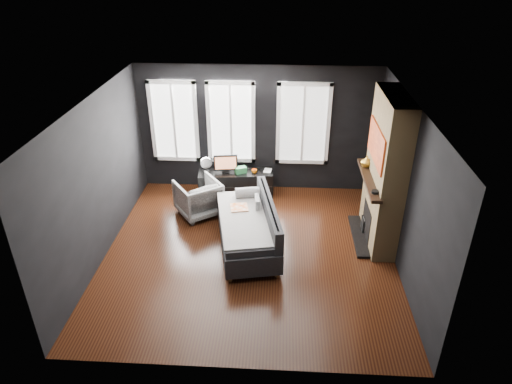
# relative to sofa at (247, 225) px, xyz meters

# --- Properties ---
(floor) EXTENTS (5.00, 5.00, 0.00)m
(floor) POSITION_rel_sofa_xyz_m (0.05, -0.20, -0.44)
(floor) COLOR black
(floor) RESTS_ON ground
(ceiling) EXTENTS (5.00, 5.00, 0.00)m
(ceiling) POSITION_rel_sofa_xyz_m (0.05, -0.20, 2.26)
(ceiling) COLOR white
(ceiling) RESTS_ON ground
(wall_back) EXTENTS (5.00, 0.02, 2.70)m
(wall_back) POSITION_rel_sofa_xyz_m (0.05, 2.30, 0.91)
(wall_back) COLOR black
(wall_back) RESTS_ON ground
(wall_left) EXTENTS (0.02, 5.00, 2.70)m
(wall_left) POSITION_rel_sofa_xyz_m (-2.45, -0.20, 0.91)
(wall_left) COLOR black
(wall_left) RESTS_ON ground
(wall_right) EXTENTS (0.02, 5.00, 2.70)m
(wall_right) POSITION_rel_sofa_xyz_m (2.55, -0.20, 0.91)
(wall_right) COLOR black
(wall_right) RESTS_ON ground
(windows) EXTENTS (4.00, 0.16, 1.76)m
(windows) POSITION_rel_sofa_xyz_m (-0.40, 2.26, 1.94)
(windows) COLOR white
(windows) RESTS_ON wall_back
(fireplace) EXTENTS (0.70, 1.62, 2.70)m
(fireplace) POSITION_rel_sofa_xyz_m (2.35, 0.40, 0.91)
(fireplace) COLOR #93724C
(fireplace) RESTS_ON floor
(sofa) EXTENTS (1.41, 2.22, 0.89)m
(sofa) POSITION_rel_sofa_xyz_m (0.00, 0.00, 0.00)
(sofa) COLOR #262629
(sofa) RESTS_ON floor
(stripe_pillow) EXTENTS (0.11, 0.33, 0.32)m
(stripe_pillow) POSITION_rel_sofa_xyz_m (0.16, 0.36, 0.20)
(stripe_pillow) COLOR gray
(stripe_pillow) RESTS_ON sofa
(armchair) EXTENTS (1.05, 1.04, 0.80)m
(armchair) POSITION_rel_sofa_xyz_m (-1.05, 1.06, -0.04)
(armchair) COLOR white
(armchair) RESTS_ON floor
(media_console) EXTENTS (1.61, 0.66, 0.54)m
(media_console) POSITION_rel_sofa_xyz_m (-0.38, 1.90, -0.17)
(media_console) COLOR black
(media_console) RESTS_ON floor
(monitor) EXTENTS (0.52, 0.18, 0.45)m
(monitor) POSITION_rel_sofa_xyz_m (-0.59, 1.87, 0.32)
(monitor) COLOR black
(monitor) RESTS_ON media_console
(desk_fan) EXTENTS (0.31, 0.31, 0.34)m
(desk_fan) POSITION_rel_sofa_xyz_m (-1.00, 1.86, 0.27)
(desk_fan) COLOR gray
(desk_fan) RESTS_ON media_console
(mug) EXTENTS (0.13, 0.11, 0.11)m
(mug) POSITION_rel_sofa_xyz_m (0.01, 1.87, 0.15)
(mug) COLOR orange
(mug) RESTS_ON media_console
(book) EXTENTS (0.16, 0.04, 0.22)m
(book) POSITION_rel_sofa_xyz_m (0.21, 2.00, 0.20)
(book) COLOR #AE9E8A
(book) RESTS_ON media_console
(storage_box) EXTENTS (0.27, 0.23, 0.13)m
(storage_box) POSITION_rel_sofa_xyz_m (-0.27, 1.88, 0.16)
(storage_box) COLOR #2C7D44
(storage_box) RESTS_ON media_console
(mantel_vase) EXTENTS (0.22, 0.23, 0.20)m
(mantel_vase) POSITION_rel_sofa_xyz_m (2.10, 0.85, 0.89)
(mantel_vase) COLOR #C3802C
(mantel_vase) RESTS_ON fireplace
(mantel_clock) EXTENTS (0.15, 0.15, 0.04)m
(mantel_clock) POSITION_rel_sofa_xyz_m (2.10, -0.15, 0.81)
(mantel_clock) COLOR black
(mantel_clock) RESTS_ON fireplace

